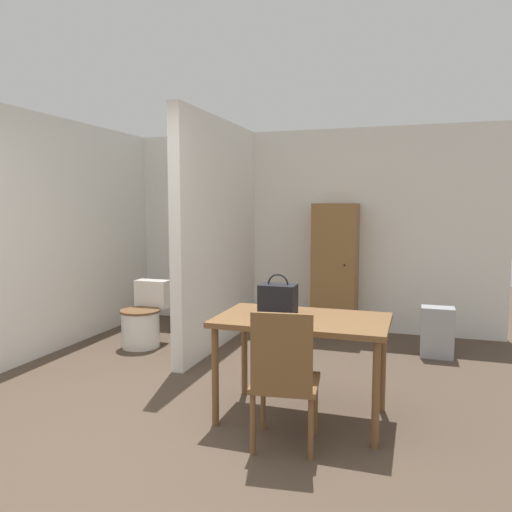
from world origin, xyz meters
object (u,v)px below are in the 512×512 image
(wooden_cabinet, at_px, (335,269))
(handbag, at_px, (278,299))
(wooden_chair, at_px, (284,376))
(space_heater, at_px, (437,332))
(dining_table, at_px, (302,328))
(toilet, at_px, (143,320))

(wooden_cabinet, bearing_deg, handbag, -90.63)
(wooden_chair, xyz_separation_m, wooden_cabinet, (-0.17, 3.02, 0.31))
(space_heater, bearing_deg, wooden_chair, -112.66)
(wooden_chair, relative_size, handbag, 2.99)
(wooden_cabinet, relative_size, space_heater, 3.03)
(wooden_chair, bearing_deg, dining_table, 83.07)
(dining_table, xyz_separation_m, toilet, (-2.11, 1.32, -0.38))
(handbag, relative_size, wooden_cabinet, 0.19)
(toilet, relative_size, wooden_cabinet, 0.45)
(handbag, height_order, wooden_cabinet, wooden_cabinet)
(dining_table, xyz_separation_m, wooden_chair, (0.00, -0.51, -0.19))
(wooden_cabinet, height_order, space_heater, wooden_cabinet)
(space_heater, bearing_deg, handbag, -122.77)
(handbag, relative_size, space_heater, 0.59)
(handbag, bearing_deg, dining_table, -8.67)
(toilet, relative_size, handbag, 2.30)
(wooden_chair, xyz_separation_m, space_heater, (1.00, 2.39, -0.22))
(wooden_chair, bearing_deg, wooden_cabinet, 86.17)
(wooden_chair, bearing_deg, space_heater, 60.38)
(dining_table, bearing_deg, space_heater, 62.02)
(wooden_chair, bearing_deg, handbag, 102.60)
(toilet, bearing_deg, handbag, -33.91)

